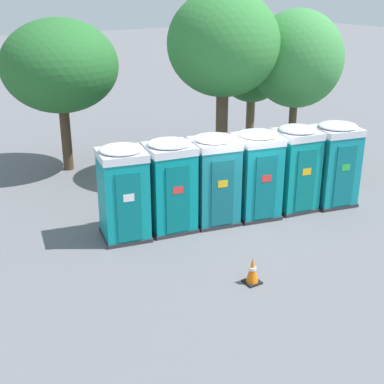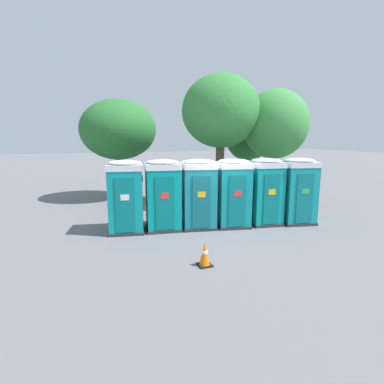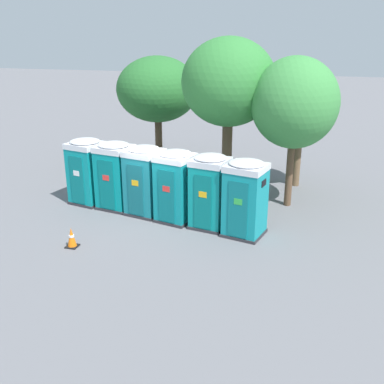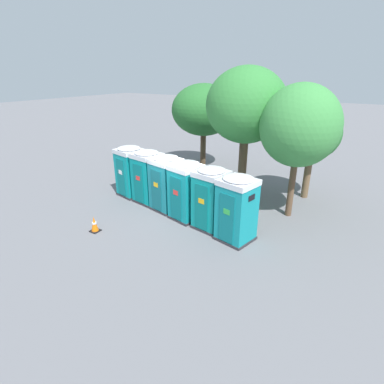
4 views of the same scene
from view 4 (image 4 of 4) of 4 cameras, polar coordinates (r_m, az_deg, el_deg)
ground_plane at (r=13.56m, az=-2.98°, el=-4.00°), size 120.00×120.00×0.00m
portapotty_0 at (r=15.42m, az=-11.63°, el=3.96°), size 1.43×1.43×2.54m
portapotty_1 at (r=14.45m, az=-8.42°, el=2.96°), size 1.42×1.38×2.54m
portapotty_2 at (r=13.51m, az=-4.97°, el=1.75°), size 1.44×1.43×2.54m
portapotty_3 at (r=12.60m, az=-1.15°, el=0.31°), size 1.43×1.43×2.54m
portapotty_4 at (r=11.85m, az=3.61°, el=-1.19°), size 1.35×1.37×2.54m
portapotty_5 at (r=11.07m, az=8.49°, el=-3.12°), size 1.47×1.44×2.54m
street_tree_0 at (r=14.22m, az=10.31°, el=15.78°), size 3.65×3.65×6.22m
street_tree_1 at (r=12.87m, az=19.80°, el=11.70°), size 3.15×3.15×5.58m
street_tree_2 at (r=19.36m, az=2.23°, el=15.32°), size 3.99×3.99×5.30m
street_tree_3 at (r=15.42m, az=22.12°, el=10.21°), size 2.51×2.51×4.48m
traffic_cone at (r=12.53m, az=-18.09°, el=-5.87°), size 0.36×0.36×0.64m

